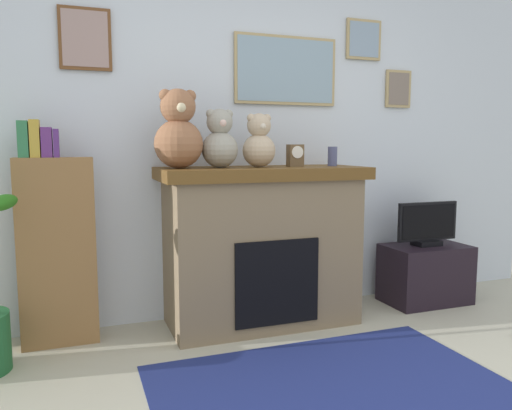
{
  "coord_description": "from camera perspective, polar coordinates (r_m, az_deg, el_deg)",
  "views": [
    {
      "loc": [
        -1.15,
        -1.46,
        1.22
      ],
      "look_at": [
        -0.01,
        1.66,
        0.82
      ],
      "focal_mm": 34.99,
      "sensor_mm": 36.0,
      "label": 1
    }
  ],
  "objects": [
    {
      "name": "tv_stand",
      "position": [
        4.13,
        18.78,
        -7.45
      ],
      "size": [
        0.64,
        0.4,
        0.45
      ],
      "primitive_type": "cube",
      "color": "black",
      "rests_on": "ground_plane"
    },
    {
      "name": "mantel_clock",
      "position": [
        3.41,
        4.5,
        5.67
      ],
      "size": [
        0.1,
        0.08,
        0.15
      ],
      "color": "brown",
      "rests_on": "fireplace"
    },
    {
      "name": "fireplace",
      "position": [
        3.4,
        0.65,
        -4.6
      ],
      "size": [
        1.37,
        0.62,
        1.07
      ],
      "color": "#7E6A4F",
      "rests_on": "ground_plane"
    },
    {
      "name": "teddy_bear_brown",
      "position": [
        3.31,
        0.35,
        7.09
      ],
      "size": [
        0.22,
        0.22,
        0.35
      ],
      "color": "#C4AD8E",
      "rests_on": "fireplace"
    },
    {
      "name": "candle_jar",
      "position": [
        3.54,
        8.73,
        5.52
      ],
      "size": [
        0.07,
        0.07,
        0.14
      ],
      "primitive_type": "cylinder",
      "color": "#4C517A",
      "rests_on": "fireplace"
    },
    {
      "name": "teddy_bear_tan",
      "position": [
        3.22,
        -4.16,
        7.27
      ],
      "size": [
        0.23,
        0.23,
        0.38
      ],
      "color": "#9D9A8C",
      "rests_on": "fireplace"
    },
    {
      "name": "teddy_bear_grey",
      "position": [
        3.16,
        -8.87,
        8.15
      ],
      "size": [
        0.3,
        0.3,
        0.49
      ],
      "color": "#915F40",
      "rests_on": "fireplace"
    },
    {
      "name": "bookshelf",
      "position": [
        3.25,
        -21.86,
        -4.34
      ],
      "size": [
        0.45,
        0.16,
        1.37
      ],
      "color": "olive",
      "rests_on": "ground_plane"
    },
    {
      "name": "back_wall",
      "position": [
        3.64,
        -1.69,
        8.21
      ],
      "size": [
        5.2,
        0.15,
        2.6
      ],
      "color": "silver",
      "rests_on": "ground_plane"
    },
    {
      "name": "area_rug",
      "position": [
        2.75,
        8.19,
        -19.46
      ],
      "size": [
        1.8,
        1.07,
        0.01
      ],
      "primitive_type": "cube",
      "color": "navy",
      "rests_on": "ground_plane"
    },
    {
      "name": "television",
      "position": [
        4.05,
        19.0,
        -2.2
      ],
      "size": [
        0.52,
        0.14,
        0.34
      ],
      "color": "black",
      "rests_on": "tv_stand"
    }
  ]
}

